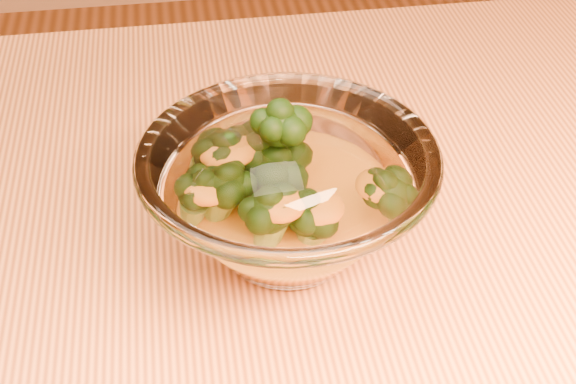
{
  "coord_description": "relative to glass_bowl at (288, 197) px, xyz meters",
  "views": [
    {
      "loc": [
        -0.01,
        -0.31,
        1.12
      ],
      "look_at": [
        0.05,
        0.07,
        0.8
      ],
      "focal_mm": 50.0,
      "sensor_mm": 36.0,
      "label": 1
    }
  ],
  "objects": [
    {
      "name": "cheese_sauce",
      "position": [
        0.0,
        0.0,
        -0.02
      ],
      "size": [
        0.1,
        0.1,
        0.03
      ],
      "primitive_type": "ellipsoid",
      "color": "orange",
      "rests_on": "glass_bowl"
    },
    {
      "name": "glass_bowl",
      "position": [
        0.0,
        0.0,
        0.0
      ],
      "size": [
        0.19,
        0.19,
        0.08
      ],
      "color": "white",
      "rests_on": "table"
    },
    {
      "name": "broccoli_heap",
      "position": [
        -0.01,
        0.01,
        0.01
      ],
      "size": [
        0.13,
        0.11,
        0.08
      ],
      "color": "black",
      "rests_on": "cheese_sauce"
    }
  ]
}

